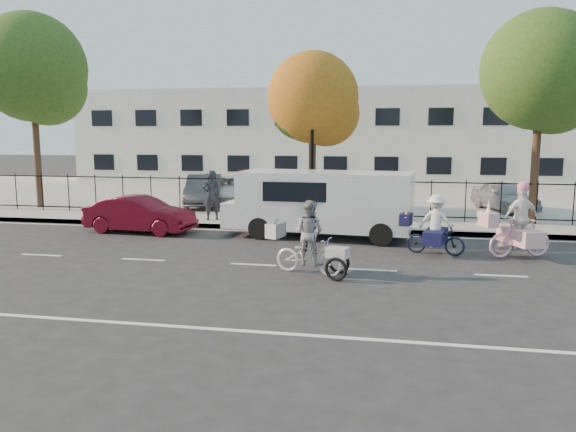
% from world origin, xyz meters
% --- Properties ---
extents(ground, '(120.00, 120.00, 0.00)m').
position_xyz_m(ground, '(0.00, 0.00, 0.00)').
color(ground, '#333334').
extents(road_markings, '(60.00, 9.52, 0.01)m').
position_xyz_m(road_markings, '(0.00, 0.00, 0.01)').
color(road_markings, silver).
rests_on(road_markings, ground).
extents(curb, '(60.00, 0.10, 0.15)m').
position_xyz_m(curb, '(0.00, 5.05, 0.07)').
color(curb, '#A8A399').
rests_on(curb, ground).
extents(sidewalk, '(60.00, 2.20, 0.15)m').
position_xyz_m(sidewalk, '(0.00, 6.10, 0.07)').
color(sidewalk, '#A8A399').
rests_on(sidewalk, ground).
extents(parking_lot, '(60.00, 15.60, 0.15)m').
position_xyz_m(parking_lot, '(0.00, 15.00, 0.07)').
color(parking_lot, '#A8A399').
rests_on(parking_lot, ground).
extents(iron_fence, '(58.00, 0.06, 1.50)m').
position_xyz_m(iron_fence, '(0.00, 7.20, 0.90)').
color(iron_fence, black).
rests_on(iron_fence, sidewalk).
extents(building, '(34.00, 10.00, 6.00)m').
position_xyz_m(building, '(0.00, 25.00, 3.00)').
color(building, silver).
rests_on(building, ground).
extents(lamppost, '(0.36, 0.36, 4.33)m').
position_xyz_m(lamppost, '(0.50, 6.80, 3.11)').
color(lamppost, black).
rests_on(lamppost, sidewalk).
extents(street_sign, '(0.85, 0.06, 1.80)m').
position_xyz_m(street_sign, '(-1.85, 6.80, 1.42)').
color(street_sign, black).
rests_on(street_sign, sidewalk).
extents(zebra_trike, '(2.07, 1.22, 1.77)m').
position_xyz_m(zebra_trike, '(1.52, -0.63, 0.68)').
color(zebra_trike, white).
rests_on(zebra_trike, ground).
extents(unicorn_bike, '(2.08, 1.51, 2.06)m').
position_xyz_m(unicorn_bike, '(6.80, 2.13, 0.76)').
color(unicorn_bike, '#FABEDB').
rests_on(unicorn_bike, ground).
extents(bull_bike, '(1.84, 1.29, 1.66)m').
position_xyz_m(bull_bike, '(4.60, 2.15, 0.66)').
color(bull_bike, black).
rests_on(bull_bike, ground).
extents(white_van, '(6.08, 2.51, 2.10)m').
position_xyz_m(white_van, '(1.22, 4.07, 1.16)').
color(white_van, white).
rests_on(white_van, ground).
extents(red_sedan, '(3.79, 1.60, 1.22)m').
position_xyz_m(red_sedan, '(-4.87, 3.80, 0.61)').
color(red_sedan, '#500917').
rests_on(red_sedan, ground).
extents(pedestrian, '(0.80, 0.73, 1.83)m').
position_xyz_m(pedestrian, '(-3.07, 5.92, 1.06)').
color(pedestrian, black).
rests_on(pedestrian, sidewalk).
extents(lot_car_b, '(2.46, 4.43, 1.17)m').
position_xyz_m(lot_car_b, '(-3.90, 11.12, 0.74)').
color(lot_car_b, silver).
rests_on(lot_car_b, parking_lot).
extents(lot_car_c, '(2.38, 4.30, 1.34)m').
position_xyz_m(lot_car_c, '(-4.70, 9.81, 0.82)').
color(lot_car_c, '#484A4F').
rests_on(lot_car_c, parking_lot).
extents(lot_car_d, '(2.58, 3.82, 1.21)m').
position_xyz_m(lot_car_d, '(7.93, 10.47, 0.75)').
color(lot_car_d, '#9A9BA2').
rests_on(lot_car_d, parking_lot).
extents(tree_west, '(4.50, 4.50, 8.25)m').
position_xyz_m(tree_west, '(-11.33, 8.07, 5.78)').
color(tree_west, '#442D1D').
rests_on(tree_west, ground).
extents(tree_mid, '(3.52, 3.48, 6.38)m').
position_xyz_m(tree_mid, '(0.49, 8.02, 4.47)').
color(tree_mid, '#442D1D').
rests_on(tree_mid, ground).
extents(tree_east, '(4.07, 4.07, 7.46)m').
position_xyz_m(tree_east, '(8.42, 7.36, 5.22)').
color(tree_east, '#442D1D').
rests_on(tree_east, ground).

